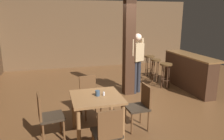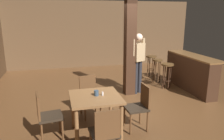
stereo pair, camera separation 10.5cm
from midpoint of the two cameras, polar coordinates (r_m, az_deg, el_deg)
ground_plane at (r=5.69m, az=7.40°, el=-8.83°), size 10.80×10.80×0.00m
wall_back at (r=9.60m, az=-2.36°, el=9.32°), size 8.00×0.10×2.80m
pillar at (r=6.08m, az=5.18°, el=6.43°), size 0.28×0.28×2.80m
dining_table at (r=4.09m, az=-3.64°, el=-8.56°), size 0.92×0.92×0.77m
chair_north at (r=4.91m, az=-5.34°, el=-6.23°), size 0.48×0.48×0.89m
chair_west at (r=4.11m, az=-16.20°, el=-11.00°), size 0.47×0.47×0.89m
chair_east at (r=4.37m, az=7.91°, el=-8.99°), size 0.44×0.44×0.89m
chair_south at (r=3.42m, az=-0.87°, el=-15.82°), size 0.45×0.45×0.89m
napkin_cup at (r=4.04m, az=-3.37°, el=-6.03°), size 0.09×0.09×0.10m
salt_shaker at (r=4.05m, az=-1.72°, el=-6.19°), size 0.03×0.03×0.07m
standing_person at (r=6.21m, az=7.35°, el=2.82°), size 0.46×0.33×1.72m
bar_counter at (r=7.01m, az=20.05°, el=-0.58°), size 0.56×2.15×1.04m
bar_stool_near at (r=6.86m, az=14.65°, el=0.06°), size 0.37×0.37×0.78m
bar_stool_mid at (r=7.42m, az=12.15°, el=1.12°), size 0.32×0.32×0.79m
bar_stool_far at (r=8.09m, az=10.57°, el=2.36°), size 0.37×0.37×0.78m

